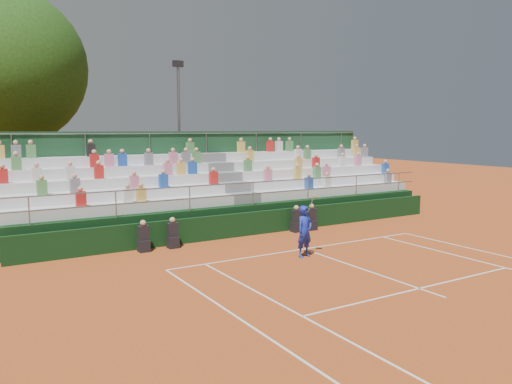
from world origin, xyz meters
TOP-DOWN VIEW (x-y plane):
  - ground at (0.00, 0.00)m, footprint 90.00×90.00m
  - courtside_wall at (0.00, 3.20)m, footprint 20.00×0.15m
  - line_officials at (-1.35, 2.75)m, footprint 8.16×0.40m
  - grandstand at (-0.00, 6.44)m, footprint 20.00×5.20m
  - tennis_player at (-0.65, -0.92)m, footprint 0.90×0.55m
  - tree_east at (-8.53, 14.13)m, footprint 8.00×8.00m
  - floodlight_mast at (0.16, 12.39)m, footprint 0.60×0.25m

SIDE VIEW (x-z plane):
  - ground at x=0.00m, z-range 0.00..0.00m
  - line_officials at x=-1.35m, z-range -0.12..1.07m
  - courtside_wall at x=0.00m, z-range 0.00..1.00m
  - tennis_player at x=-0.65m, z-range -0.19..2.03m
  - grandstand at x=0.00m, z-range -1.13..3.27m
  - floodlight_mast at x=0.16m, z-range 0.68..9.06m
  - tree_east at x=-8.53m, z-range 1.81..13.45m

